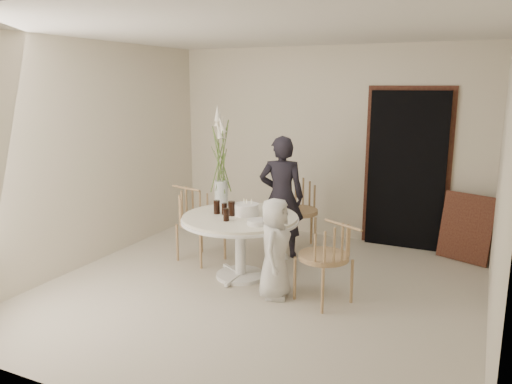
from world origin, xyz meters
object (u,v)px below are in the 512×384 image
at_px(chair_far, 296,201).
at_px(girl, 281,197).
at_px(chair_right, 333,251).
at_px(birthday_cake, 247,210).
at_px(boy, 275,248).
at_px(table, 240,226).
at_px(chair_left, 193,213).
at_px(flower_vase, 221,162).

relative_size(chair_far, girl, 0.62).
xyz_separation_m(chair_far, chair_right, (1.00, -1.62, -0.05)).
bearing_deg(birthday_cake, chair_right, -16.80).
relative_size(girl, boy, 1.47).
relative_size(table, chair_left, 1.45).
bearing_deg(table, boy, -30.22).
bearing_deg(birthday_cake, chair_left, 162.84).
xyz_separation_m(chair_far, girl, (-0.03, -0.45, 0.15)).
xyz_separation_m(table, chair_far, (0.17, 1.34, 0.01)).
relative_size(chair_far, chair_right, 1.09).
bearing_deg(flower_vase, chair_left, -177.67).
height_order(chair_far, birthday_cake, chair_far).
bearing_deg(chair_left, chair_right, -92.38).
bearing_deg(flower_vase, table, -38.58).
distance_m(boy, birthday_cake, 0.69).
bearing_deg(boy, birthday_cake, 44.05).
height_order(boy, flower_vase, flower_vase).
bearing_deg(flower_vase, chair_far, 58.80).
bearing_deg(chair_far, table, -122.19).
relative_size(table, girl, 0.85).
bearing_deg(birthday_cake, table, -134.87).
bearing_deg(chair_right, birthday_cake, -78.59).
height_order(chair_right, flower_vase, flower_vase).
height_order(chair_left, boy, boy).
bearing_deg(table, chair_far, 82.65).
bearing_deg(chair_right, chair_left, -78.75).
distance_m(table, chair_right, 1.20).
xyz_separation_m(chair_far, chair_left, (-1.00, -1.01, -0.03)).
bearing_deg(chair_left, birthday_cake, -92.59).
bearing_deg(girl, boy, 91.90).
relative_size(chair_right, boy, 0.84).
bearing_deg(girl, chair_right, 113.91).
distance_m(chair_far, flower_vase, 1.33).
distance_m(chair_left, girl, 1.13).
bearing_deg(girl, chair_far, -111.60).
height_order(chair_right, birthday_cake, birthday_cake).
bearing_deg(chair_left, flower_vase, -73.10).
bearing_deg(flower_vase, boy, -34.03).
relative_size(chair_far, chair_left, 1.05).
height_order(chair_far, flower_vase, flower_vase).
distance_m(birthday_cake, flower_vase, 0.74).
bearing_deg(table, flower_vase, 141.42).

